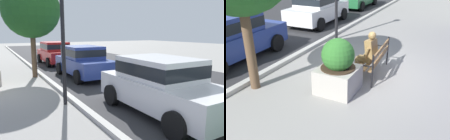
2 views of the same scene
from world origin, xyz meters
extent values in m
plane|color=gray|center=(0.00, 0.00, 0.00)|extent=(80.00, 80.00, 0.00)
cube|color=#B2AFA8|center=(0.00, 2.90, 0.06)|extent=(60.00, 0.20, 0.12)
cube|color=olive|center=(0.08, -0.13, 0.45)|extent=(1.70, 0.21, 0.04)
cube|color=olive|center=(0.07, 0.04, 0.45)|extent=(1.70, 0.21, 0.04)
cube|color=olive|center=(0.06, 0.22, 0.45)|extent=(1.70, 0.21, 0.04)
cube|color=olive|center=(0.08, -0.22, 0.62)|extent=(1.70, 0.13, 0.11)
cube|color=olive|center=(0.08, -0.22, 0.84)|extent=(1.70, 0.13, 0.11)
cylinder|color=black|center=(-0.82, 0.19, 0.23)|extent=(0.04, 0.04, 0.45)
cylinder|color=black|center=(-0.80, -0.28, 0.47)|extent=(0.04, 0.04, 0.95)
cube|color=black|center=(-0.81, -0.01, 0.62)|extent=(0.06, 0.48, 0.03)
cylinder|color=black|center=(0.93, 0.30, 0.23)|extent=(0.04, 0.04, 0.45)
cylinder|color=black|center=(0.96, -0.17, 0.47)|extent=(0.04, 0.04, 0.95)
cube|color=black|center=(0.95, 0.10, 0.62)|extent=(0.06, 0.48, 0.03)
cube|color=olive|center=(-0.14, 0.10, 0.56)|extent=(0.39, 0.37, 0.16)
cube|color=olive|center=(-0.16, 0.01, 0.88)|extent=(0.40, 0.35, 0.55)
sphere|color=olive|center=(-0.16, 0.00, 1.26)|extent=(0.22, 0.22, 0.22)
cylinder|color=olive|center=(-0.37, 0.06, 0.83)|extent=(0.12, 0.19, 0.29)
cylinder|color=olive|center=(-0.36, 0.20, 0.66)|extent=(0.12, 0.28, 0.10)
cylinder|color=olive|center=(0.06, -0.01, 0.83)|extent=(0.12, 0.19, 0.29)
cylinder|color=olive|center=(0.09, 0.13, 0.66)|extent=(0.12, 0.28, 0.10)
cylinder|color=olive|center=(-0.21, 0.26, 0.52)|extent=(0.19, 0.38, 0.14)
cylinder|color=olive|center=(-0.18, 0.43, 0.25)|extent=(0.11, 0.11, 0.50)
cube|color=olive|center=(-0.17, 0.49, 0.04)|extent=(0.15, 0.25, 0.07)
cylinder|color=olive|center=(-0.03, 0.23, 0.52)|extent=(0.19, 0.38, 0.14)
cylinder|color=olive|center=(0.00, 0.41, 0.25)|extent=(0.11, 0.11, 0.50)
cube|color=olive|center=(0.01, 0.46, 0.04)|extent=(0.15, 0.25, 0.07)
cube|color=olive|center=(0.14, 0.48, 0.08)|extent=(0.31, 0.22, 0.16)
cube|color=#A8A399|center=(-1.33, 0.47, 0.33)|extent=(0.99, 0.99, 0.66)
cylinder|color=#38281C|center=(-1.33, 0.47, 0.67)|extent=(0.89, 0.89, 0.03)
sphere|color=#2D6B28|center=(-1.33, 0.47, 1.01)|extent=(0.84, 0.84, 0.84)
cylinder|color=brown|center=(-2.18, 2.55, 1.18)|extent=(0.24, 0.24, 2.36)
cube|color=navy|center=(-0.98, 4.73, 0.61)|extent=(4.13, 1.78, 0.70)
cylinder|color=black|center=(0.34, 5.60, 0.32)|extent=(0.64, 0.23, 0.64)
cylinder|color=black|center=(0.37, 3.90, 0.32)|extent=(0.64, 0.23, 0.64)
cube|color=silver|center=(4.83, 4.73, 0.61)|extent=(4.13, 1.78, 0.70)
cylinder|color=black|center=(6.14, 5.60, 0.32)|extent=(0.64, 0.23, 0.64)
cylinder|color=black|center=(6.18, 3.90, 0.32)|extent=(0.64, 0.23, 0.64)
cylinder|color=black|center=(3.48, 5.55, 0.32)|extent=(0.64, 0.23, 0.64)
cylinder|color=black|center=(3.51, 3.85, 0.32)|extent=(0.64, 0.23, 0.64)
cylinder|color=black|center=(11.51, 3.90, 0.32)|extent=(0.64, 0.23, 0.64)
cylinder|color=black|center=(8.81, 5.55, 0.32)|extent=(0.64, 0.23, 0.64)
cylinder|color=black|center=(8.85, 3.85, 0.32)|extent=(0.64, 0.23, 0.64)
camera|label=1|loc=(9.36, 0.64, 2.25)|focal=35.60mm
camera|label=2|loc=(-6.44, -2.10, 3.22)|focal=39.45mm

